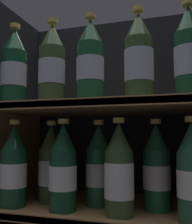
% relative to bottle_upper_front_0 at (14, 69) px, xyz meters
% --- Properties ---
extents(fridge_back_wall, '(0.70, 0.02, 0.82)m').
position_rel_bottle_upper_front_0_xyz_m(fridge_back_wall, '(0.25, 0.30, -0.16)').
color(fridge_back_wall, black).
rests_on(fridge_back_wall, ground_plane).
extents(fridge_side_left, '(0.02, 0.40, 0.82)m').
position_rel_bottle_upper_front_0_xyz_m(fridge_side_left, '(-0.08, 0.11, -0.16)').
color(fridge_side_left, black).
rests_on(fridge_side_left, ground_plane).
extents(shelf_lower, '(0.66, 0.36, 0.15)m').
position_rel_bottle_upper_front_0_xyz_m(shelf_lower, '(0.25, 0.10, -0.45)').
color(shelf_lower, '#9E7547').
rests_on(shelf_lower, ground_plane).
extents(shelf_upper, '(0.66, 0.36, 0.46)m').
position_rel_bottle_upper_front_0_xyz_m(shelf_upper, '(0.25, 0.10, -0.23)').
color(shelf_upper, '#9E7547').
rests_on(shelf_upper, ground_plane).
extents(bottle_upper_front_0, '(0.08, 0.08, 0.26)m').
position_rel_bottle_upper_front_0_xyz_m(bottle_upper_front_0, '(0.00, 0.00, 0.00)').
color(bottle_upper_front_0, '#144228').
rests_on(bottle_upper_front_0, shelf_upper).
extents(bottle_upper_front_1, '(0.08, 0.08, 0.26)m').
position_rel_bottle_upper_front_0_xyz_m(bottle_upper_front_1, '(0.13, 0.00, -0.00)').
color(bottle_upper_front_1, '#384C28').
rests_on(bottle_upper_front_1, shelf_upper).
extents(bottle_upper_front_2, '(0.08, 0.08, 0.26)m').
position_rel_bottle_upper_front_0_xyz_m(bottle_upper_front_2, '(0.25, 0.00, 0.00)').
color(bottle_upper_front_2, '#194C2D').
rests_on(bottle_upper_front_2, shelf_upper).
extents(bottle_upper_front_3, '(0.08, 0.08, 0.26)m').
position_rel_bottle_upper_front_0_xyz_m(bottle_upper_front_3, '(0.39, -0.00, -0.00)').
color(bottle_upper_front_3, '#384C28').
rests_on(bottle_upper_front_3, shelf_upper).
extents(bottle_upper_front_4, '(0.08, 0.08, 0.26)m').
position_rel_bottle_upper_front_0_xyz_m(bottle_upper_front_4, '(0.53, 0.00, -0.00)').
color(bottle_upper_front_4, '#194C2D').
rests_on(bottle_upper_front_4, shelf_upper).
extents(bottle_lower_front_0, '(0.08, 0.08, 0.26)m').
position_rel_bottle_upper_front_0_xyz_m(bottle_lower_front_0, '(0.01, 0.00, -0.31)').
color(bottle_lower_front_0, '#144228').
rests_on(bottle_lower_front_0, shelf_lower).
extents(bottle_lower_front_1, '(0.08, 0.08, 0.26)m').
position_rel_bottle_upper_front_0_xyz_m(bottle_lower_front_1, '(0.17, 0.00, -0.31)').
color(bottle_lower_front_1, '#144228').
rests_on(bottle_lower_front_1, shelf_lower).
extents(bottle_lower_front_2, '(0.08, 0.08, 0.26)m').
position_rel_bottle_upper_front_0_xyz_m(bottle_lower_front_2, '(0.34, 0.00, -0.31)').
color(bottle_lower_front_2, '#384C28').
rests_on(bottle_lower_front_2, shelf_lower).
extents(bottle_lower_back_0, '(0.08, 0.08, 0.26)m').
position_rel_bottle_upper_front_0_xyz_m(bottle_lower_back_0, '(0.09, 0.09, -0.31)').
color(bottle_lower_back_0, '#384C28').
rests_on(bottle_lower_back_0, shelf_lower).
extents(bottle_lower_back_1, '(0.08, 0.08, 0.26)m').
position_rel_bottle_upper_front_0_xyz_m(bottle_lower_back_1, '(0.25, 0.09, -0.31)').
color(bottle_lower_back_1, '#1E5638').
rests_on(bottle_lower_back_1, shelf_lower).
extents(bottle_lower_back_2, '(0.08, 0.08, 0.26)m').
position_rel_bottle_upper_front_0_xyz_m(bottle_lower_back_2, '(0.43, 0.09, -0.31)').
color(bottle_lower_back_2, '#1E5638').
rests_on(bottle_lower_back_2, shelf_lower).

